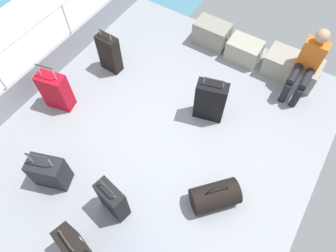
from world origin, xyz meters
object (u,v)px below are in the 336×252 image
cargo_crate_1 (244,50)px  duffel_bag (215,196)px  suitcase_6 (75,247)px  suitcase_1 (109,53)px  cargo_crate_2 (283,64)px  suitcase_3 (210,101)px  suitcase_2 (56,91)px  suitcase_4 (113,200)px  passenger_seated (308,63)px  cargo_crate_3 (302,72)px  suitcase_5 (49,172)px  cargo_crate_0 (212,33)px

cargo_crate_1 → duffel_bag: duffel_bag is taller
suitcase_6 → suitcase_1: bearing=120.4°
cargo_crate_2 → suitcase_3: suitcase_3 is taller
suitcase_1 → suitcase_6: size_ratio=1.14×
suitcase_2 → suitcase_4: bearing=-26.4°
passenger_seated → suitcase_6: (-1.29, -3.82, -0.27)m
cargo_crate_3 → suitcase_1: size_ratio=0.68×
cargo_crate_3 → passenger_seated: (0.00, -0.18, 0.38)m
suitcase_4 → suitcase_6: suitcase_4 is taller
suitcase_5 → suitcase_1: bearing=106.4°
suitcase_1 → suitcase_6: bearing=-59.6°
suitcase_4 → suitcase_5: (-0.94, -0.13, -0.06)m
cargo_crate_3 → suitcase_4: bearing=-110.5°
suitcase_4 → cargo_crate_2: bearing=74.5°
cargo_crate_1 → suitcase_6: (-0.28, -3.96, 0.11)m
suitcase_6 → passenger_seated: bearing=71.3°
suitcase_2 → suitcase_5: suitcase_2 is taller
suitcase_4 → cargo_crate_1: bearing=85.8°
cargo_crate_0 → cargo_crate_3: bearing=-0.2°
cargo_crate_2 → suitcase_2: 3.66m
cargo_crate_2 → duffel_bag: duffel_bag is taller
suitcase_3 → duffel_bag: 1.38m
suitcase_1 → suitcase_3: 1.85m
cargo_crate_0 → suitcase_2: suitcase_2 is taller
suitcase_5 → suitcase_3: bearing=58.8°
suitcase_3 → duffel_bag: suitcase_3 is taller
passenger_seated → suitcase_6: size_ratio=1.59×
passenger_seated → suitcase_5: 3.98m
cargo_crate_3 → suitcase_4: 3.58m
cargo_crate_2 → suitcase_4: bearing=-105.5°
suitcase_3 → suitcase_1: bearing=-179.5°
cargo_crate_0 → duffel_bag: bearing=-61.2°
cargo_crate_0 → suitcase_3: bearing=-63.5°
cargo_crate_1 → suitcase_1: suitcase_1 is taller
suitcase_1 → suitcase_4: size_ratio=1.01×
cargo_crate_2 → suitcase_6: bearing=-103.6°
passenger_seated → suitcase_1: 3.08m
cargo_crate_2 → suitcase_3: 1.57m
suitcase_2 → suitcase_6: 2.29m
cargo_crate_3 → suitcase_5: bearing=-122.2°
passenger_seated → suitcase_4: passenger_seated is taller
passenger_seated → suitcase_5: (-2.20, -3.30, -0.31)m
suitcase_1 → suitcase_2: suitcase_2 is taller
suitcase_1 → suitcase_5: bearing=-73.6°
suitcase_1 → suitcase_4: (1.55, -1.91, -0.02)m
cargo_crate_1 → passenger_seated: (1.01, -0.14, 0.39)m
cargo_crate_0 → suitcase_4: 3.38m
cargo_crate_1 → suitcase_3: size_ratio=0.71×
passenger_seated → duffel_bag: passenger_seated is taller
suitcase_2 → duffel_bag: suitcase_2 is taller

